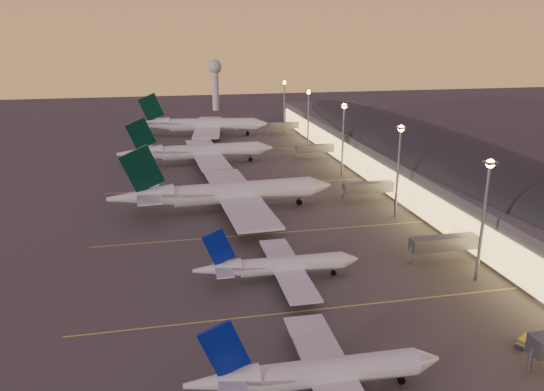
{
  "coord_description": "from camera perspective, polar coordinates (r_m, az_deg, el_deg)",
  "views": [
    {
      "loc": [
        -26.49,
        -89.37,
        49.63
      ],
      "look_at": [
        2.0,
        45.0,
        7.0
      ],
      "focal_mm": 35.0,
      "sensor_mm": 36.0,
      "label": 1
    }
  ],
  "objects": [
    {
      "name": "ground",
      "position": [
        105.61,
        4.08,
        -10.84
      ],
      "size": [
        700.0,
        700.0,
        0.0
      ],
      "primitive_type": "plane",
      "color": "#3F3D3A"
    },
    {
      "name": "airliner_narrow_south",
      "position": [
        79.12,
        4.87,
        -18.54
      ],
      "size": [
        37.27,
        33.18,
        13.35
      ],
      "rotation": [
        0.0,
        0.0,
        -0.02
      ],
      "color": "silver",
      "rests_on": "ground"
    },
    {
      "name": "airliner_wide_near",
      "position": [
        151.88,
        -5.09,
        0.21
      ],
      "size": [
        64.66,
        58.91,
        20.7
      ],
      "rotation": [
        0.0,
        0.0,
        0.05
      ],
      "color": "silver",
      "rests_on": "ground"
    },
    {
      "name": "airliner_wide_far",
      "position": [
        265.55,
        -7.71,
        7.53
      ],
      "size": [
        67.03,
        61.6,
        21.45
      ],
      "rotation": [
        0.0,
        0.0,
        -0.14
      ],
      "color": "silver",
      "rests_on": "ground"
    },
    {
      "name": "terminal_building",
      "position": [
        188.85,
        16.29,
        4.05
      ],
      "size": [
        56.35,
        255.0,
        17.46
      ],
      "color": "#4F4F54",
      "rests_on": "ground"
    },
    {
      "name": "airliner_narrow_north",
      "position": [
        110.5,
        0.65,
        -7.59
      ],
      "size": [
        34.87,
        31.01,
        12.51
      ],
      "rotation": [
        0.0,
        0.0,
        -0.01
      ],
      "color": "silver",
      "rests_on": "ground"
    },
    {
      "name": "radar_tower",
      "position": [
        352.37,
        -6.14,
        12.63
      ],
      "size": [
        9.0,
        9.0,
        32.5
      ],
      "color": "silver",
      "rests_on": "ground"
    },
    {
      "name": "airliner_wide_mid",
      "position": [
        207.79,
        -7.99,
        4.66
      ],
      "size": [
        60.24,
        54.87,
        19.28
      ],
      "rotation": [
        0.0,
        0.0,
        0.05
      ],
      "color": "silver",
      "rests_on": "ground"
    },
    {
      "name": "light_masts",
      "position": [
        169.6,
        9.94,
        6.08
      ],
      "size": [
        2.2,
        217.2,
        25.9
      ],
      "color": "slate",
      "rests_on": "ground"
    },
    {
      "name": "baggage_tug_b",
      "position": [
        100.1,
        25.55,
        -14.0
      ],
      "size": [
        4.15,
        3.32,
        1.17
      ],
      "rotation": [
        0.0,
        0.0,
        0.53
      ],
      "color": "gold",
      "rests_on": "ground"
    },
    {
      "name": "lane_markings",
      "position": [
        141.07,
        -0.37,
        -3.35
      ],
      "size": [
        90.0,
        180.36,
        0.0
      ],
      "color": "#D8C659",
      "rests_on": "ground"
    }
  ]
}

